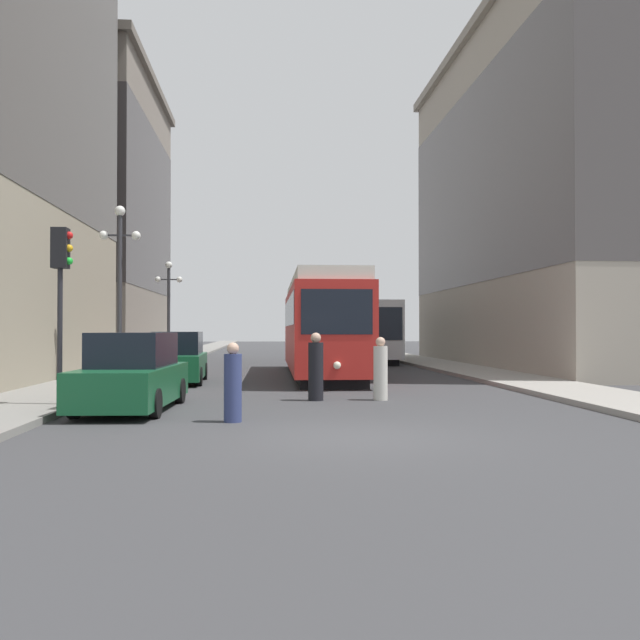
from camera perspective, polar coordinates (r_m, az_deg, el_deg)
ground_plane at (r=12.08m, az=3.14°, el=-9.80°), size 200.00×200.00×0.00m
sidewalk_left at (r=52.18m, az=-11.02°, el=-2.82°), size 2.84×120.00×0.15m
sidewalk_right at (r=52.64m, az=5.30°, el=-2.81°), size 2.84×120.00×0.15m
streetcar at (r=27.77m, az=0.04°, el=-0.39°), size 2.75×14.21×3.89m
transit_bus at (r=41.18m, az=3.73°, el=-0.76°), size 2.78×12.83×3.45m
parked_car_left_near at (r=16.57m, az=-15.45°, el=-4.40°), size 2.07×4.96×1.82m
parked_car_left_mid at (r=24.72m, az=-11.84°, el=-3.23°), size 2.00×4.79×1.82m
pedestrian_crossing_near at (r=18.12m, az=-0.36°, el=-4.13°), size 0.41×0.41×1.81m
pedestrian_crossing_far at (r=18.28m, az=5.11°, el=-4.27°), size 0.38×0.38×1.69m
pedestrian_on_sidewalk at (r=14.03m, az=-7.33°, el=-5.43°), size 0.36×0.36×1.63m
traffic_light_near_left at (r=17.08m, az=-20.93°, el=4.09°), size 0.47×0.36×4.13m
lamp_post_left_near at (r=24.40m, az=-16.47°, el=4.32°), size 1.41×0.36×6.02m
lamp_post_left_far at (r=36.03m, az=-12.59°, el=1.97°), size 1.41×0.36×5.29m
building_left_midblock at (r=46.72m, az=-21.63°, el=8.27°), size 13.20×17.05×17.98m
building_right_corner at (r=39.01m, az=23.39°, el=9.64°), size 15.76×24.06×17.42m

